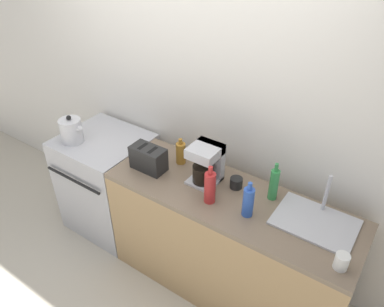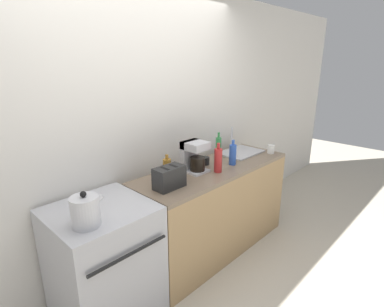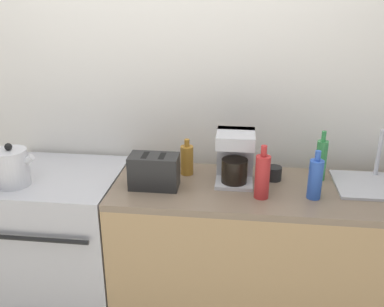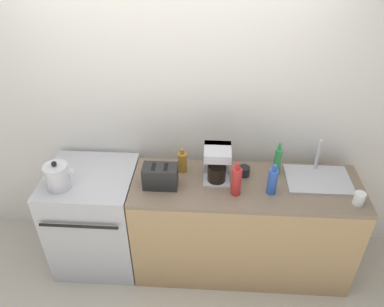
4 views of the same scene
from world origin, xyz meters
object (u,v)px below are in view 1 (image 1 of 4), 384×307
object	(u,v)px
kettle	(71,131)
coffee_maker	(206,162)
stove	(108,182)
toaster	(148,158)
cup_white	(342,261)
bottle_green	(274,184)
bottle_red	(210,187)
cup_black	(236,183)
bottle_blue	(248,202)
bottle_amber	(181,153)

from	to	relation	value
kettle	coffee_maker	world-z (taller)	coffee_maker
stove	toaster	size ratio (longest dim) A/B	3.58
toaster	cup_white	bearing A→B (deg)	-4.48
bottle_green	cup_white	distance (m)	0.64
bottle_red	cup_black	distance (m)	0.25
kettle	cup_white	xyz separation A→B (m)	(2.19, -0.05, -0.05)
coffee_maker	bottle_blue	world-z (taller)	coffee_maker
stove	cup_black	size ratio (longest dim) A/B	10.57
stove	toaster	distance (m)	0.81
stove	toaster	bearing A→B (deg)	-8.83
coffee_maker	toaster	bearing A→B (deg)	-163.58
coffee_maker	bottle_blue	size ratio (longest dim) A/B	1.14
kettle	cup_black	bearing A→B (deg)	9.47
stove	bottle_red	xyz separation A→B (m)	(1.15, -0.15, 0.57)
kettle	toaster	distance (m)	0.76
bottle_red	bottle_green	size ratio (longest dim) A/B	1.00
toaster	bottle_red	bearing A→B (deg)	-5.44
stove	bottle_green	distance (m)	1.59
bottle_blue	bottle_amber	size ratio (longest dim) A/B	1.22
coffee_maker	cup_white	bearing A→B (deg)	-13.13
toaster	stove	bearing A→B (deg)	171.17
stove	cup_white	xyz separation A→B (m)	(2.03, -0.20, 0.50)
coffee_maker	bottle_amber	bearing A→B (deg)	165.23
coffee_maker	stove	bearing A→B (deg)	-178.17
stove	kettle	xyz separation A→B (m)	(-0.17, -0.15, 0.55)
toaster	coffee_maker	bearing A→B (deg)	16.42
bottle_red	cup_white	size ratio (longest dim) A/B	2.88
bottle_green	bottle_amber	bearing A→B (deg)	-179.02
stove	toaster	xyz separation A→B (m)	(0.59, -0.09, 0.54)
kettle	cup_black	size ratio (longest dim) A/B	2.72
kettle	bottle_red	size ratio (longest dim) A/B	0.85
cup_white	bottle_blue	bearing A→B (deg)	172.04
kettle	bottle_blue	distance (m)	1.59
cup_white	cup_black	bearing A→B (deg)	160.35
stove	bottle_red	distance (m)	1.29
cup_black	bottle_amber	bearing A→B (deg)	177.28
toaster	cup_black	size ratio (longest dim) A/B	2.95
bottle_green	cup_black	world-z (taller)	bottle_green
stove	cup_white	distance (m)	2.10
toaster	cup_black	world-z (taller)	toaster
coffee_maker	cup_black	size ratio (longest dim) A/B	3.31
toaster	bottle_blue	world-z (taller)	bottle_blue
stove	bottle_blue	bearing A→B (deg)	-4.80
stove	bottle_green	bearing A→B (deg)	4.50
cup_white	cup_black	size ratio (longest dim) A/B	1.11
bottle_green	coffee_maker	bearing A→B (deg)	-169.81
bottle_blue	cup_white	size ratio (longest dim) A/B	2.62
coffee_maker	bottle_red	bearing A→B (deg)	-51.46
coffee_maker	bottle_green	distance (m)	0.48
bottle_red	bottle_amber	size ratio (longest dim) A/B	1.34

